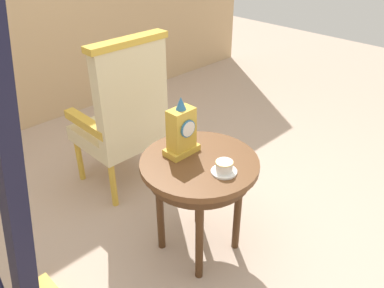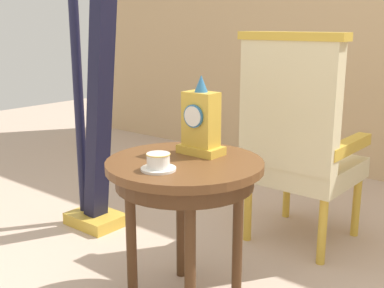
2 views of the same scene
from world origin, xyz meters
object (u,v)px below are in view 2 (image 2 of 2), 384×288
side_table (185,180)px  harp (94,100)px  armchair (298,139)px  teacup_left (158,162)px  mantel_clock (201,123)px

side_table → harp: (-0.92, 0.29, 0.20)m
side_table → armchair: armchair is taller
harp → side_table: bearing=-17.7°
teacup_left → armchair: 0.98m
side_table → teacup_left: (0.01, -0.17, 0.11)m
side_table → mantel_clock: bearing=96.4°
teacup_left → harp: size_ratio=0.07×
side_table → armchair: (0.09, 0.81, 0.04)m
armchair → harp: bearing=-152.8°
side_table → harp: 0.98m
side_table → mantel_clock: (-0.01, 0.12, 0.22)m
armchair → side_table: bearing=-96.3°
mantel_clock → harp: (-0.90, 0.17, -0.01)m
teacup_left → armchair: armchair is taller
side_table → mantel_clock: 0.25m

